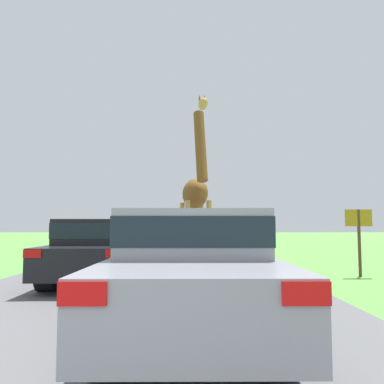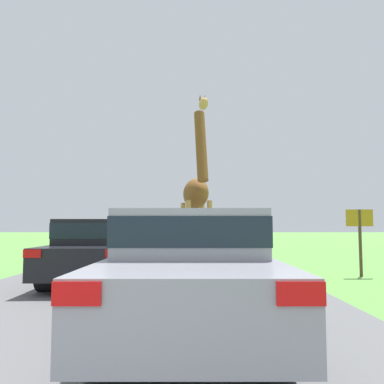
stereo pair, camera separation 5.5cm
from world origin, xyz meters
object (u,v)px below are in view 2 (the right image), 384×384
object	(u,v)px
car_queue_right	(166,234)
car_queue_left	(199,240)
giraffe_near_road	(196,192)
car_lead_maroon	(190,267)
car_far_ahead	(97,249)
car_verge_right	(119,236)
sign_post	(359,230)

from	to	relation	value
car_queue_right	car_queue_left	distance (m)	10.52
giraffe_near_road	car_queue_left	distance (m)	6.09
car_lead_maroon	giraffe_near_road	bearing A→B (deg)	88.74
car_far_ahead	car_verge_right	world-z (taller)	car_far_ahead
car_queue_right	car_far_ahead	xyz separation A→B (m)	(-0.42, -18.77, 0.01)
car_queue_left	sign_post	world-z (taller)	sign_post
car_lead_maroon	car_far_ahead	xyz separation A→B (m)	(-2.15, 4.37, -0.04)
car_queue_right	car_far_ahead	world-z (taller)	car_far_ahead
car_queue_right	car_far_ahead	size ratio (longest dim) A/B	0.99
car_queue_left	sign_post	bearing A→B (deg)	-61.15
car_verge_right	car_far_ahead	bearing A→B (deg)	-82.20
car_queue_right	car_queue_left	world-z (taller)	car_queue_right
sign_post	car_queue_right	bearing A→B (deg)	109.21
car_verge_right	sign_post	xyz separation A→B (m)	(8.30, -11.54, 0.48)
sign_post	car_queue_left	bearing A→B (deg)	118.85
giraffe_near_road	car_queue_left	world-z (taller)	giraffe_near_road
car_queue_right	car_verge_right	xyz separation A→B (m)	(-2.16, -6.06, -0.03)
giraffe_near_road	car_queue_left	bearing A→B (deg)	-100.04
sign_post	car_verge_right	bearing A→B (deg)	125.70
car_queue_right	car_queue_left	bearing A→B (deg)	-78.40
car_lead_maroon	car_queue_right	world-z (taller)	car_lead_maroon
car_lead_maroon	sign_post	bearing A→B (deg)	51.48
car_queue_right	car_verge_right	bearing A→B (deg)	-109.62
car_lead_maroon	sign_post	world-z (taller)	sign_post
car_queue_right	car_verge_right	distance (m)	6.43
giraffe_near_road	car_queue_right	world-z (taller)	giraffe_near_road
car_lead_maroon	sign_post	size ratio (longest dim) A/B	2.76
car_queue_left	car_verge_right	distance (m)	6.03
car_verge_right	giraffe_near_road	bearing A→B (deg)	-68.18
giraffe_near_road	car_far_ahead	distance (m)	3.81
car_queue_left	sign_post	xyz separation A→B (m)	(4.02, -7.30, 0.52)
car_verge_right	sign_post	world-z (taller)	sign_post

